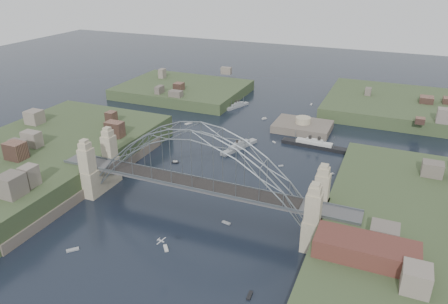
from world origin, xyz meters
TOP-DOWN VIEW (x-y plane):
  - ground at (0.00, 0.00)m, footprint 500.00×500.00m
  - bridge at (0.00, 0.00)m, footprint 84.00×13.80m
  - shore_west at (-57.32, 0.00)m, footprint 50.50×90.00m
  - shore_east at (57.32, 0.00)m, footprint 50.50×90.00m
  - headland_nw at (-55.00, 95.00)m, footprint 60.00×45.00m
  - headland_ne at (50.00, 110.00)m, footprint 70.00×55.00m
  - fort_island at (12.00, 70.00)m, footprint 22.00×16.00m
  - wharf_shed at (44.00, -14.00)m, footprint 20.00×8.00m
  - naval_cruiser_near at (-4.66, 43.07)m, footprint 8.10×17.46m
  - naval_cruiser_far at (-22.36, 86.70)m, footprint 6.68×13.45m
  - ocean_liner at (19.81, 54.92)m, footprint 23.85×4.59m
  - aeroplane at (2.82, -23.75)m, footprint 1.64×3.00m
  - small_boat_a at (-20.20, 23.79)m, footprint 2.51×1.60m
  - small_boat_b at (13.13, 35.05)m, footprint 1.64×1.46m
  - small_boat_c at (0.30, -17.94)m, footprint 2.29×2.49m
  - small_boat_d at (29.36, 35.43)m, footprint 1.96×2.24m
  - small_boat_e at (-33.14, 58.62)m, footprint 2.44×3.51m
  - small_boat_f at (5.26, 53.38)m, footprint 1.57×1.40m
  - small_boat_g at (23.75, -24.80)m, footprint 0.98×2.49m
  - small_boat_h at (-6.01, 76.31)m, footprint 1.93×2.02m
  - small_boat_i at (32.32, 19.53)m, footprint 2.76×2.15m
  - small_boat_j at (-19.51, -26.98)m, footprint 2.65×2.74m
  - small_boat_k at (8.26, 103.85)m, footprint 0.86×2.21m
  - small_boat_l at (-45.85, 28.88)m, footprint 2.34×2.44m
  - small_boat_m at (9.36, -2.61)m, footprint 2.44×1.22m

SIDE VIEW (x-z plane):
  - fort_island at x=12.00m, z-range -5.04..4.36m
  - ground at x=0.00m, z-range 0.00..0.00m
  - small_boat_b at x=13.13m, z-range -0.08..0.38m
  - small_boat_c at x=0.30m, z-range -0.08..0.38m
  - small_boat_d at x=29.36m, z-range -0.08..0.38m
  - small_boat_e at x=-33.14m, z-range -0.08..0.38m
  - small_boat_f at x=5.26m, z-range -0.08..0.38m
  - small_boat_g at x=23.75m, z-range -0.08..0.38m
  - small_boat_j at x=-19.51m, z-range -0.08..0.38m
  - small_boat_k at x=8.26m, z-range -0.08..0.38m
  - small_boat_m at x=9.36m, z-range -0.08..0.38m
  - small_boat_a at x=-20.20m, z-range -0.43..1.00m
  - small_boat_h at x=-6.01m, z-range -0.42..1.00m
  - headland_nw at x=-55.00m, z-range -4.00..5.00m
  - naval_cruiser_far at x=-22.36m, z-range -1.59..3.03m
  - headland_ne at x=50.00m, z-range -4.00..5.50m
  - small_boat_i at x=32.32m, z-range -0.38..2.00m
  - naval_cruiser_near at x=-4.66m, z-range -1.83..3.48m
  - small_boat_l at x=-45.85m, z-range -0.35..2.02m
  - ocean_liner at x=19.81m, z-range -2.01..3.81m
  - shore_west at x=-57.32m, z-range -4.03..7.97m
  - shore_east at x=57.32m, z-range -4.03..7.97m
  - aeroplane at x=2.82m, z-range 6.78..7.21m
  - wharf_shed at x=44.00m, z-range 8.00..12.00m
  - bridge at x=0.00m, z-range 0.02..24.62m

